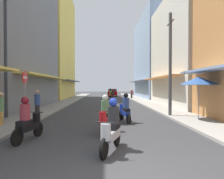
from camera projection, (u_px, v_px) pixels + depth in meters
The scene contains 20 objects.
ground_plane at pixel (106, 103), 22.29m from camera, with size 99.66×99.66×0.00m, color #38383A.
sidewalk_left at pixel (63, 103), 22.12m from camera, with size 2.11×53.30×0.12m, color gray.
sidewalk_right at pixel (148, 103), 22.47m from camera, with size 2.11×53.30×0.12m, color #ADA89E.
building_left_mid at pixel (8, 32), 17.58m from camera, with size 7.05×12.49×13.65m.
building_left_far at pixel (50, 45), 31.06m from camera, with size 7.05×12.71×17.14m.
building_right_mid at pixel (194, 52), 19.70m from camera, with size 7.05×11.25×10.79m.
building_right_far at pixel (158, 58), 32.92m from camera, with size 7.05×13.69×13.39m.
motorbike_red at pixel (105, 115), 8.28m from camera, with size 0.56×1.80×1.58m.
motorbike_black at pixel (28, 121), 6.91m from camera, with size 0.63×1.79×1.58m.
motorbike_blue at pixel (125, 109), 10.57m from camera, with size 0.63×1.78×1.58m.
motorbike_maroon at pixel (113, 95), 28.41m from camera, with size 0.55×1.81×1.58m.
motorbike_orange at pixel (110, 94), 33.37m from camera, with size 0.55×1.81×1.58m.
motorbike_silver at pixel (112, 128), 5.79m from camera, with size 0.77×1.73×1.58m.
parked_car at pixel (113, 92), 37.92m from camera, with size 1.96×4.18×1.45m.
pedestrian_crossing at pixel (37, 104), 11.94m from camera, with size 0.34×0.34×1.70m.
pedestrian_midway at pixel (132, 93), 30.51m from camera, with size 0.44×0.44×1.61m.
pedestrian_far at pixel (0, 107), 9.19m from camera, with size 0.44×0.44×1.70m.
vendor_umbrella at pixel (199, 81), 10.71m from camera, with size 2.02×2.02×2.47m.
utility_pole at pixel (170, 64), 12.26m from camera, with size 0.20×1.20×6.52m.
street_sign_no_entry at pixel (25, 91), 9.25m from camera, with size 0.07×0.60×2.65m.
Camera 1 is at (-0.11, -3.63, 1.93)m, focal length 31.40 mm.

